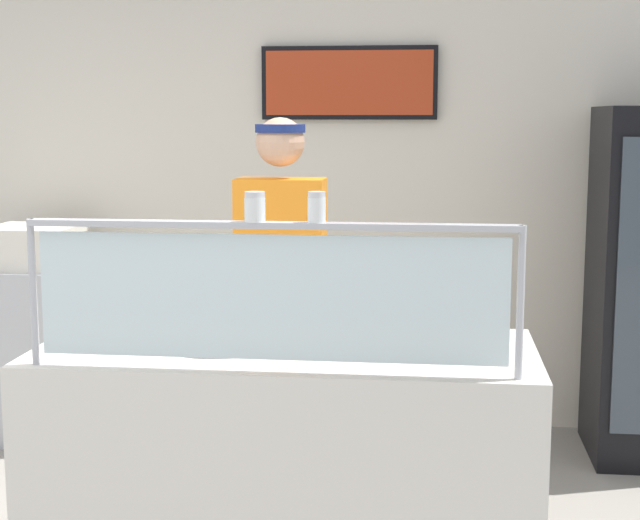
{
  "coord_description": "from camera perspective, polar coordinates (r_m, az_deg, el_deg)",
  "views": [
    {
      "loc": [
        1.4,
        -2.91,
        1.77
      ],
      "look_at": [
        1.0,
        0.43,
        1.26
      ],
      "focal_mm": 53.94,
      "sensor_mm": 36.0,
      "label": 1
    }
  ],
  "objects": [
    {
      "name": "prep_shelf",
      "position": [
        5.57,
        -16.24,
        -5.21
      ],
      "size": [
        0.7,
        0.55,
        0.95
      ],
      "primitive_type": "cube",
      "color": "#B7BABF",
      "rests_on": "ground"
    },
    {
      "name": "parmesan_shaker",
      "position": [
        3.03,
        -3.88,
        3.06
      ],
      "size": [
        0.07,
        0.07,
        0.1
      ],
      "color": "white",
      "rests_on": "sneeze_guard"
    },
    {
      "name": "pepper_flake_shaker",
      "position": [
        3.0,
        -0.2,
        3.04
      ],
      "size": [
        0.06,
        0.06,
        0.1
      ],
      "color": "white",
      "rests_on": "sneeze_guard"
    },
    {
      "name": "pizza_tray",
      "position": [
        3.49,
        -5.96,
        -4.74
      ],
      "size": [
        0.43,
        0.43,
        0.04
      ],
      "color": "#9EA0A8",
      "rests_on": "serving_counter"
    },
    {
      "name": "sneeze_guard",
      "position": [
        3.05,
        -3.02,
        -1.14
      ],
      "size": [
        1.6,
        0.06,
        0.48
      ],
      "color": "#B2B5BC",
      "rests_on": "serving_counter"
    },
    {
      "name": "worker_figure",
      "position": [
        4.19,
        -2.27,
        -1.92
      ],
      "size": [
        0.41,
        0.5,
        1.76
      ],
      "color": "#23232D",
      "rests_on": "ground"
    },
    {
      "name": "serving_counter",
      "position": [
        3.58,
        -2.0,
        -12.59
      ],
      "size": [
        1.77,
        0.79,
        0.95
      ],
      "primitive_type": "cube",
      "color": "silver",
      "rests_on": "ground"
    },
    {
      "name": "pizza_box_stack",
      "position": [
        5.46,
        -16.51,
        0.79
      ],
      "size": [
        0.49,
        0.48,
        0.22
      ],
      "color": "silver",
      "rests_on": "prep_shelf"
    },
    {
      "name": "pizza_server",
      "position": [
        3.47,
        -6.33,
        -4.45
      ],
      "size": [
        0.1,
        0.29,
        0.01
      ],
      "primitive_type": "cube",
      "rotation": [
        0.0,
        0.0,
        0.08
      ],
      "color": "#ADAFB7",
      "rests_on": "pizza_tray"
    },
    {
      "name": "shop_rear_unit",
      "position": [
        5.5,
        1.36,
        4.3
      ],
      "size": [
        6.17,
        0.13,
        2.7
      ],
      "color": "silver",
      "rests_on": "ground"
    }
  ]
}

